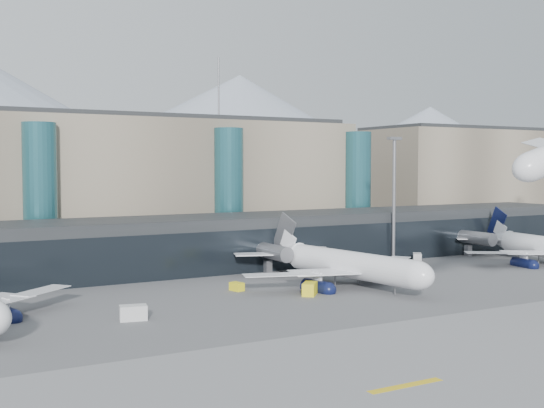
{
  "coord_description": "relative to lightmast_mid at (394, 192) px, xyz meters",
  "views": [
    {
      "loc": [
        -59.55,
        -61.45,
        19.65
      ],
      "look_at": [
        -7.5,
        32.0,
        13.69
      ],
      "focal_mm": 45.0,
      "sensor_mm": 36.0,
      "label": 1
    }
  ],
  "objects": [
    {
      "name": "jet_parked_right",
      "position": [
        25.15,
        -15.49,
        -9.85
      ],
      "size": [
        37.13,
        37.21,
        12.07
      ],
      "rotation": [
        0.0,
        0.0,
        1.43
      ],
      "color": "white",
      "rests_on": "ground"
    },
    {
      "name": "veh_d",
      "position": [
        4.18,
        -2.54,
        -13.54
      ],
      "size": [
        3.2,
        3.43,
        1.76
      ],
      "primitive_type": "cube",
      "rotation": [
        0.0,
        0.0,
        0.9
      ],
      "color": "silver",
      "rests_on": "ground"
    },
    {
      "name": "veh_g",
      "position": [
        -5.24,
        -9.43,
        -13.63
      ],
      "size": [
        2.79,
        3.13,
        1.58
      ],
      "primitive_type": "cube",
      "rotation": [
        0.0,
        0.0,
        -1.0
      ],
      "color": "silver",
      "rests_on": "ground"
    },
    {
      "name": "ground",
      "position": [
        -30.0,
        -48.0,
        -14.42
      ],
      "size": [
        900.0,
        900.0,
        0.0
      ],
      "primitive_type": "plane",
      "color": "#515154",
      "rests_on": "ground"
    },
    {
      "name": "terminal_east",
      "position": [
        65.0,
        42.0,
        1.03
      ],
      "size": [
        70.0,
        30.0,
        31.0
      ],
      "color": "gray",
      "rests_on": "ground"
    },
    {
      "name": "teal_towers",
      "position": [
        -44.99,
        26.01,
        -0.41
      ],
      "size": [
        116.4,
        19.4,
        46.0
      ],
      "color": "#235A64",
      "rests_on": "ground"
    },
    {
      "name": "lightmast_mid",
      "position": [
        0.0,
        0.0,
        0.0
      ],
      "size": [
        3.0,
        1.2,
        25.6
      ],
      "color": "slate",
      "rests_on": "ground"
    },
    {
      "name": "terminal_main",
      "position": [
        -55.0,
        42.0,
        1.03
      ],
      "size": [
        130.0,
        30.0,
        31.0
      ],
      "color": "gray",
      "rests_on": "ground"
    },
    {
      "name": "mountain_ridge",
      "position": [
        -14.03,
        332.0,
        31.33
      ],
      "size": [
        910.0,
        400.0,
        110.0
      ],
      "color": "gray",
      "rests_on": "ground"
    },
    {
      "name": "veh_a",
      "position": [
        -63.23,
        -25.82,
        -13.46
      ],
      "size": [
        3.76,
        2.62,
        1.92
      ],
      "primitive_type": "cube",
      "rotation": [
        0.0,
        0.0,
        -0.22
      ],
      "color": "silver",
      "rests_on": "ground"
    },
    {
      "name": "concourse",
      "position": [
        -30.02,
        9.73,
        -9.45
      ],
      "size": [
        170.0,
        27.0,
        10.0
      ],
      "color": "black",
      "rests_on": "ground"
    },
    {
      "name": "veh_h",
      "position": [
        -34.48,
        -22.41,
        -13.45
      ],
      "size": [
        3.71,
        3.83,
        1.94
      ],
      "primitive_type": "cube",
      "rotation": [
        0.0,
        0.0,
        0.84
      ],
      "color": "yellow",
      "rests_on": "ground"
    },
    {
      "name": "veh_b",
      "position": [
        -42.57,
        -13.69,
        -13.76
      ],
      "size": [
        1.89,
        2.55,
        1.32
      ],
      "primitive_type": "cube",
      "rotation": [
        0.0,
        0.0,
        1.8
      ],
      "color": "yellow",
      "rests_on": "ground"
    },
    {
      "name": "jet_parked_mid",
      "position": [
        -25.01,
        -15.43,
        -9.65
      ],
      "size": [
        38.7,
        38.92,
        12.6
      ],
      "rotation": [
        0.0,
        0.0,
        1.72
      ],
      "color": "white",
      "rests_on": "ground"
    }
  ]
}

